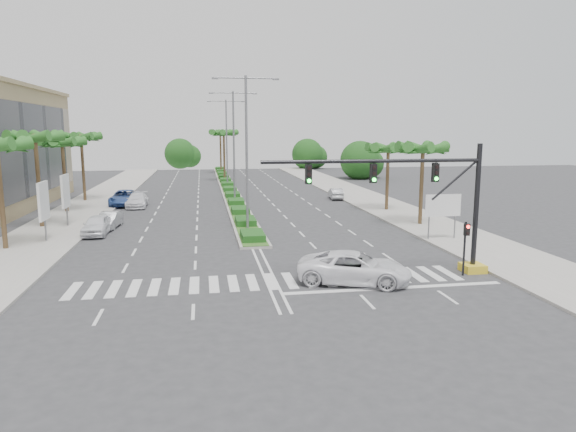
% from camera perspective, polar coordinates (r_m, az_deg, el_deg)
% --- Properties ---
extents(ground, '(160.00, 160.00, 0.00)m').
position_cam_1_polar(ground, '(27.38, -1.90, -7.28)').
color(ground, '#333335').
rests_on(ground, ground).
extents(footpath_right, '(6.00, 120.00, 0.15)m').
position_cam_1_polar(footpath_right, '(50.23, 12.41, 0.33)').
color(footpath_right, gray).
rests_on(footpath_right, ground).
extents(footpath_left, '(6.00, 120.00, 0.15)m').
position_cam_1_polar(footpath_left, '(48.11, -23.51, -0.65)').
color(footpath_left, gray).
rests_on(footpath_left, ground).
extents(median, '(2.20, 75.00, 0.20)m').
position_cam_1_polar(median, '(71.50, -6.69, 3.19)').
color(median, gray).
rests_on(median, ground).
extents(median_grass, '(1.80, 75.00, 0.04)m').
position_cam_1_polar(median_grass, '(71.48, -6.69, 3.29)').
color(median_grass, '#24521C').
rests_on(median_grass, median).
extents(signal_gantry, '(12.60, 1.20, 7.20)m').
position_cam_1_polar(signal_gantry, '(29.26, 16.36, 0.38)').
color(signal_gantry, gold).
rests_on(signal_gantry, ground).
extents(pedestrian_signal, '(0.28, 0.36, 3.00)m').
position_cam_1_polar(pedestrian_signal, '(29.53, 19.13, -2.48)').
color(pedestrian_signal, black).
rests_on(pedestrian_signal, ground).
extents(direction_sign, '(2.70, 0.11, 3.40)m').
position_cam_1_polar(direction_sign, '(38.35, 16.82, 0.93)').
color(direction_sign, slate).
rests_on(direction_sign, ground).
extents(billboard_near, '(0.18, 2.10, 4.35)m').
position_cam_1_polar(billboard_near, '(39.87, -25.53, 1.46)').
color(billboard_near, slate).
rests_on(billboard_near, ground).
extents(billboard_far, '(0.18, 2.10, 4.35)m').
position_cam_1_polar(billboard_far, '(45.63, -23.49, 2.51)').
color(billboard_far, slate).
rests_on(billboard_far, ground).
extents(palm_left_mid, '(4.57, 4.68, 7.95)m').
position_cam_1_polar(palm_left_mid, '(45.89, -26.28, 7.51)').
color(palm_left_mid, brown).
rests_on(palm_left_mid, ground).
extents(palm_left_far, '(4.57, 4.68, 7.35)m').
position_cam_1_polar(palm_left_far, '(53.62, -23.79, 7.21)').
color(palm_left_far, brown).
rests_on(palm_left_far, ground).
extents(palm_left_end, '(4.57, 4.68, 7.75)m').
position_cam_1_polar(palm_left_end, '(61.40, -22.00, 7.88)').
color(palm_left_end, brown).
rests_on(palm_left_end, ground).
extents(palm_right_near, '(4.57, 4.68, 7.05)m').
position_cam_1_polar(palm_right_near, '(43.85, 14.76, 6.98)').
color(palm_right_near, brown).
rests_on(palm_right_near, ground).
extents(palm_right_far, '(4.57, 4.68, 6.75)m').
position_cam_1_polar(palm_right_far, '(51.26, 11.08, 7.12)').
color(palm_right_far, brown).
rests_on(palm_right_far, ground).
extents(palm_median_a, '(4.57, 4.68, 8.05)m').
position_cam_1_polar(palm_median_a, '(81.06, -7.15, 8.93)').
color(palm_median_a, brown).
rests_on(palm_median_a, ground).
extents(palm_median_b, '(4.57, 4.68, 8.05)m').
position_cam_1_polar(palm_median_b, '(96.05, -7.54, 9.01)').
color(palm_median_b, brown).
rests_on(palm_median_b, ground).
extents(streetlight_near, '(5.10, 0.25, 12.00)m').
position_cam_1_polar(streetlight_near, '(40.15, -4.63, 7.92)').
color(streetlight_near, slate).
rests_on(streetlight_near, ground).
extents(streetlight_mid, '(5.10, 0.25, 12.00)m').
position_cam_1_polar(streetlight_mid, '(56.10, -6.05, 8.35)').
color(streetlight_mid, slate).
rests_on(streetlight_mid, ground).
extents(streetlight_far, '(5.10, 0.25, 12.00)m').
position_cam_1_polar(streetlight_far, '(72.07, -6.84, 8.59)').
color(streetlight_far, slate).
rests_on(streetlight_far, ground).
extents(car_parked_a, '(1.90, 4.46, 1.50)m').
position_cam_1_polar(car_parked_a, '(41.77, -20.46, -0.95)').
color(car_parked_a, white).
rests_on(car_parked_a, ground).
extents(car_parked_b, '(1.74, 4.09, 1.31)m').
position_cam_1_polar(car_parked_b, '(44.37, -19.24, -0.42)').
color(car_parked_b, '#A1A2A6').
rests_on(car_parked_b, ground).
extents(car_parked_c, '(2.69, 5.83, 1.62)m').
position_cam_1_polar(car_parked_c, '(57.19, -17.72, 1.94)').
color(car_parked_c, '#315198').
rests_on(car_parked_c, ground).
extents(car_parked_d, '(2.03, 4.96, 1.44)m').
position_cam_1_polar(car_parked_d, '(55.49, -16.41, 1.69)').
color(car_parked_d, white).
rests_on(car_parked_d, ground).
extents(car_crossing, '(6.45, 4.58, 1.63)m').
position_cam_1_polar(car_crossing, '(27.14, 7.40, -5.72)').
color(car_crossing, white).
rests_on(car_crossing, ground).
extents(car_right, '(1.76, 3.98, 1.27)m').
position_cam_1_polar(car_right, '(59.79, 5.35, 2.50)').
color(car_right, '#AEAFB3').
rests_on(car_right, ground).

